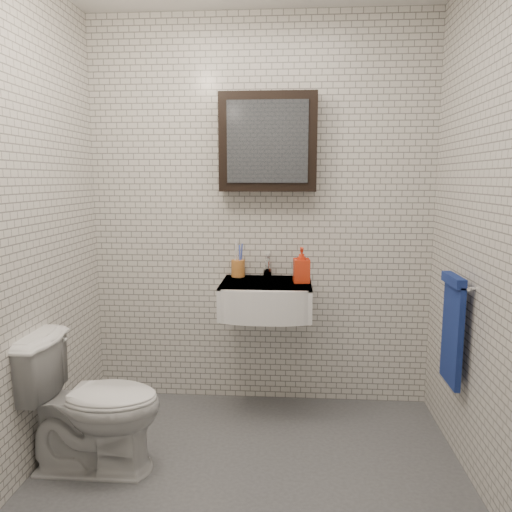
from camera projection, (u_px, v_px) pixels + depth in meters
The scene contains 9 objects.
ground at pixel (247, 484), 2.43m from camera, with size 2.20×2.00×0.01m, color #4A4C51.
room_shell at pixel (246, 182), 2.21m from camera, with size 2.22×2.02×2.51m.
washbasin at pixel (266, 299), 3.03m from camera, with size 0.55×0.50×0.20m.
faucet at pixel (268, 267), 3.20m from camera, with size 0.06×0.20×0.15m.
mirror_cabinet at pixel (268, 142), 3.08m from camera, with size 0.60×0.15×0.60m.
towel_rail at pixel (453, 325), 2.59m from camera, with size 0.09×0.30×0.58m.
toothbrush_cup at pixel (238, 267), 3.23m from camera, with size 0.12×0.12×0.24m.
soap_bottle at pixel (302, 265), 3.04m from camera, with size 0.10×0.10×0.22m, color orange.
toilet at pixel (92, 403), 2.53m from camera, with size 0.40×0.70×0.71m, color white.
Camera 1 is at (0.20, -2.22, 1.48)m, focal length 35.00 mm.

